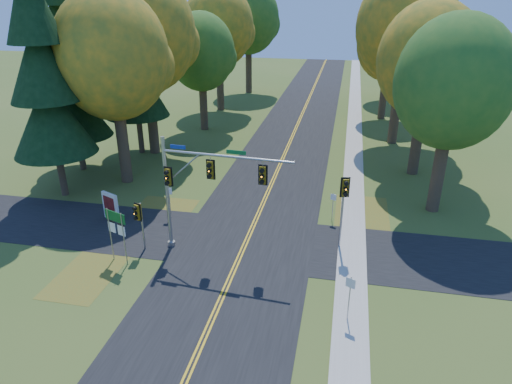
% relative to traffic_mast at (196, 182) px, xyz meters
% --- Properties ---
extents(ground, '(160.00, 160.00, 0.00)m').
position_rel_traffic_mast_xyz_m(ground, '(2.40, -0.48, -4.29)').
color(ground, '#3A541D').
rests_on(ground, ground).
extents(road_main, '(8.00, 160.00, 0.02)m').
position_rel_traffic_mast_xyz_m(road_main, '(2.40, -0.48, -4.28)').
color(road_main, black).
rests_on(road_main, ground).
extents(road_cross, '(60.00, 6.00, 0.02)m').
position_rel_traffic_mast_xyz_m(road_cross, '(2.40, 1.52, -4.28)').
color(road_cross, black).
rests_on(road_cross, ground).
extents(centerline_left, '(0.10, 160.00, 0.01)m').
position_rel_traffic_mast_xyz_m(centerline_left, '(2.30, -0.48, -4.26)').
color(centerline_left, gold).
rests_on(centerline_left, road_main).
extents(centerline_right, '(0.10, 160.00, 0.01)m').
position_rel_traffic_mast_xyz_m(centerline_right, '(2.50, -0.48, -4.26)').
color(centerline_right, gold).
rests_on(centerline_right, road_main).
extents(sidewalk_east, '(1.60, 160.00, 0.06)m').
position_rel_traffic_mast_xyz_m(sidewalk_east, '(8.60, -0.48, -4.26)').
color(sidewalk_east, '#9E998E').
rests_on(sidewalk_east, ground).
extents(leaf_patch_w_near, '(4.00, 6.00, 0.00)m').
position_rel_traffic_mast_xyz_m(leaf_patch_w_near, '(-4.10, 3.52, -4.28)').
color(leaf_patch_w_near, brown).
rests_on(leaf_patch_w_near, ground).
extents(leaf_patch_e, '(3.50, 8.00, 0.00)m').
position_rel_traffic_mast_xyz_m(leaf_patch_e, '(9.20, 5.52, -4.28)').
color(leaf_patch_e, brown).
rests_on(leaf_patch_e, ground).
extents(leaf_patch_w_far, '(3.00, 5.00, 0.00)m').
position_rel_traffic_mast_xyz_m(leaf_patch_w_far, '(-5.10, -3.48, -4.28)').
color(leaf_patch_w_far, brown).
rests_on(leaf_patch_w_far, ground).
extents(tree_w_a, '(8.00, 8.00, 14.15)m').
position_rel_traffic_mast_xyz_m(tree_w_a, '(-8.73, 8.90, 5.20)').
color(tree_w_a, '#38281C').
rests_on(tree_w_a, ground).
extents(tree_e_a, '(7.20, 7.20, 12.73)m').
position_rel_traffic_mast_xyz_m(tree_e_a, '(13.96, 8.29, 4.25)').
color(tree_e_a, '#38281C').
rests_on(tree_e_a, ground).
extents(tree_w_b, '(8.60, 8.60, 15.38)m').
position_rel_traffic_mast_xyz_m(tree_w_b, '(-9.32, 15.81, 6.08)').
color(tree_w_b, '#38281C').
rests_on(tree_w_b, ground).
extents(tree_e_b, '(7.60, 7.60, 13.33)m').
position_rel_traffic_mast_xyz_m(tree_e_b, '(13.37, 15.10, 4.61)').
color(tree_e_b, '#38281C').
rests_on(tree_e_b, ground).
extents(tree_w_c, '(6.80, 6.80, 11.91)m').
position_rel_traffic_mast_xyz_m(tree_w_c, '(-7.14, 23.99, 3.66)').
color(tree_w_c, '#38281C').
rests_on(tree_w_c, ground).
extents(tree_e_c, '(8.80, 8.80, 15.79)m').
position_rel_traffic_mast_xyz_m(tree_e_c, '(12.28, 23.21, 6.38)').
color(tree_e_c, '#38281C').
rests_on(tree_e_c, ground).
extents(tree_w_d, '(8.20, 8.20, 14.56)m').
position_rel_traffic_mast_xyz_m(tree_w_d, '(-7.73, 32.70, 5.49)').
color(tree_w_d, '#38281C').
rests_on(tree_w_d, ground).
extents(tree_e_d, '(7.00, 7.00, 12.32)m').
position_rel_traffic_mast_xyz_m(tree_e_d, '(11.66, 32.39, 3.95)').
color(tree_e_d, '#38281C').
rests_on(tree_e_d, ground).
extents(tree_w_e, '(8.40, 8.40, 14.97)m').
position_rel_traffic_mast_xyz_m(tree_w_e, '(-6.53, 43.61, 5.79)').
color(tree_w_e, '#38281C').
rests_on(tree_w_e, ground).
extents(tree_e_e, '(7.80, 7.80, 13.74)m').
position_rel_traffic_mast_xyz_m(tree_e_e, '(12.87, 43.10, 4.91)').
color(tree_e_e, '#38281C').
rests_on(tree_e_e, ground).
extents(pine_a, '(5.60, 5.60, 19.48)m').
position_rel_traffic_mast_xyz_m(pine_a, '(-12.10, 5.52, 4.90)').
color(pine_a, '#38281C').
rests_on(pine_a, ground).
extents(pine_b, '(5.60, 5.60, 17.31)m').
position_rel_traffic_mast_xyz_m(pine_b, '(-13.60, 10.52, 3.88)').
color(pine_b, '#38281C').
rests_on(pine_b, ground).
extents(pine_c, '(5.60, 5.60, 20.56)m').
position_rel_traffic_mast_xyz_m(pine_c, '(-10.60, 15.52, 5.41)').
color(pine_c, '#38281C').
rests_on(pine_c, ground).
extents(traffic_mast, '(7.34, 0.92, 6.66)m').
position_rel_traffic_mast_xyz_m(traffic_mast, '(0.00, 0.00, 0.00)').
color(traffic_mast, '#969A9F').
rests_on(traffic_mast, ground).
extents(east_signal_pole, '(0.52, 0.60, 4.50)m').
position_rel_traffic_mast_xyz_m(east_signal_pole, '(7.89, 1.78, -0.87)').
color(east_signal_pole, '#9A9CA2').
rests_on(east_signal_pole, ground).
extents(ped_signal_pole, '(0.45, 0.55, 3.02)m').
position_rel_traffic_mast_xyz_m(ped_signal_pole, '(-3.25, -0.66, -2.04)').
color(ped_signal_pole, gray).
rests_on(ped_signal_pole, ground).
extents(route_sign_cluster, '(1.39, 0.56, 3.15)m').
position_rel_traffic_mast_xyz_m(route_sign_cluster, '(-3.93, -2.00, -2.06)').
color(route_sign_cluster, gray).
rests_on(route_sign_cluster, ground).
extents(info_kiosk, '(1.32, 0.74, 1.89)m').
position_rel_traffic_mast_xyz_m(info_kiosk, '(-6.80, 2.51, -3.35)').
color(info_kiosk, silver).
rests_on(info_kiosk, ground).
extents(reg_sign_e_north, '(0.36, 0.14, 1.95)m').
position_rel_traffic_mast_xyz_m(reg_sign_e_north, '(7.26, 5.23, -2.95)').
color(reg_sign_e_north, gray).
rests_on(reg_sign_e_north, ground).
extents(reg_sign_e_south, '(0.42, 0.22, 2.34)m').
position_rel_traffic_mast_xyz_m(reg_sign_e_south, '(8.44, -4.46, -2.68)').
color(reg_sign_e_south, gray).
rests_on(reg_sign_e_south, ground).
extents(reg_sign_w, '(0.42, 0.08, 2.19)m').
position_rel_traffic_mast_xyz_m(reg_sign_w, '(-3.18, 3.62, -2.78)').
color(reg_sign_w, gray).
rests_on(reg_sign_w, ground).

